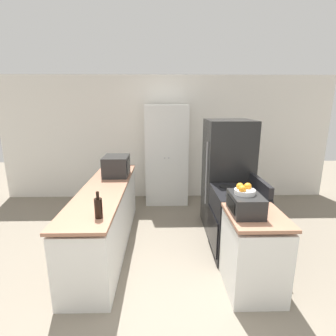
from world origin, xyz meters
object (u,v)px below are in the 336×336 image
(wine_bottle, at_px, (98,208))
(stove, at_px, (236,222))
(pantry_cabinet, at_px, (166,155))
(microwave, at_px, (116,166))
(fruit_bowl, at_px, (244,190))
(toaster_oven, at_px, (245,204))
(refrigerator, at_px, (227,175))

(wine_bottle, bearing_deg, stove, 25.24)
(pantry_cabinet, height_order, microwave, pantry_cabinet)
(stove, xyz_separation_m, microwave, (-1.76, 0.82, 0.60))
(pantry_cabinet, bearing_deg, fruit_bowl, -73.77)
(stove, bearing_deg, fruit_bowl, -102.55)
(stove, height_order, microwave, microwave)
(stove, height_order, toaster_oven, toaster_oven)
(stove, bearing_deg, wine_bottle, -154.76)
(microwave, bearing_deg, stove, -24.96)
(refrigerator, height_order, toaster_oven, refrigerator)
(pantry_cabinet, relative_size, toaster_oven, 4.62)
(microwave, xyz_separation_m, toaster_oven, (1.62, -1.53, -0.05))
(stove, relative_size, refrigerator, 0.59)
(fruit_bowl, bearing_deg, toaster_oven, -50.07)
(refrigerator, height_order, wine_bottle, refrigerator)
(fruit_bowl, bearing_deg, stove, 77.45)
(fruit_bowl, bearing_deg, pantry_cabinet, 106.23)
(refrigerator, bearing_deg, toaster_oven, -96.57)
(refrigerator, bearing_deg, wine_bottle, -137.17)
(refrigerator, distance_m, wine_bottle, 2.34)
(pantry_cabinet, bearing_deg, wine_bottle, -105.05)
(toaster_oven, bearing_deg, fruit_bowl, 129.93)
(pantry_cabinet, height_order, fruit_bowl, pantry_cabinet)
(toaster_oven, bearing_deg, refrigerator, 83.43)
(fruit_bowl, bearing_deg, wine_bottle, -176.39)
(microwave, relative_size, toaster_oven, 1.12)
(stove, distance_m, wine_bottle, 1.93)
(pantry_cabinet, xyz_separation_m, fruit_bowl, (0.78, -2.67, 0.16))
(toaster_oven, height_order, fruit_bowl, fruit_bowl)
(pantry_cabinet, bearing_deg, toaster_oven, -73.55)
(refrigerator, bearing_deg, stove, -92.64)
(pantry_cabinet, distance_m, stove, 2.25)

